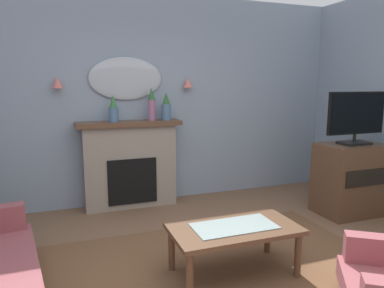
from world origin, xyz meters
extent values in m
cube|color=#8C9EB2|center=(0.00, 2.56, 1.42)|extent=(6.60, 0.10, 2.83)
cube|color=brown|center=(0.00, 0.20, 0.01)|extent=(3.20, 2.40, 0.01)
cube|color=gray|center=(-0.33, 2.35, 0.55)|extent=(1.20, 0.28, 1.10)
cube|color=black|center=(-0.33, 2.25, 0.38)|extent=(0.64, 0.12, 0.60)
cube|color=brown|center=(-0.33, 2.33, 1.13)|extent=(1.36, 0.36, 0.06)
cylinder|color=#4C7093|center=(-0.53, 2.31, 1.25)|extent=(0.12, 0.12, 0.19)
cone|color=#38753D|center=(-0.53, 2.31, 1.43)|extent=(0.10, 0.10, 0.16)
cylinder|color=#9E6084|center=(-0.03, 2.31, 1.30)|extent=(0.10, 0.10, 0.27)
cone|color=#2D6633|center=(-0.03, 2.31, 1.51)|extent=(0.10, 0.10, 0.16)
cylinder|color=#4C7093|center=(0.17, 2.31, 1.27)|extent=(0.13, 0.13, 0.21)
cone|color=#2D6633|center=(0.17, 2.31, 1.45)|extent=(0.10, 0.10, 0.16)
ellipsoid|color=#B2BCC6|center=(-0.33, 2.48, 1.71)|extent=(0.96, 0.06, 0.56)
cone|color=#D17066|center=(-1.18, 2.43, 1.66)|extent=(0.14, 0.14, 0.14)
cone|color=#D17066|center=(0.52, 2.43, 1.66)|extent=(0.14, 0.14, 0.14)
cube|color=brown|center=(0.19, 0.29, 0.42)|extent=(1.10, 0.60, 0.04)
cube|color=#8C9E99|center=(0.19, 0.29, 0.44)|extent=(0.72, 0.36, 0.01)
cylinder|color=brown|center=(-0.30, 0.05, 0.20)|extent=(0.06, 0.06, 0.40)
cylinder|color=brown|center=(0.68, 0.05, 0.20)|extent=(0.06, 0.06, 0.40)
cylinder|color=brown|center=(-0.30, 0.53, 0.20)|extent=(0.06, 0.06, 0.40)
cylinder|color=brown|center=(0.68, 0.53, 0.20)|extent=(0.06, 0.06, 0.40)
cylinder|color=brown|center=(-1.57, 1.30, 0.05)|extent=(0.07, 0.07, 0.10)
cylinder|color=brown|center=(0.93, -0.23, 0.05)|extent=(0.06, 0.06, 0.10)
cube|color=brown|center=(2.25, 1.13, 0.45)|extent=(0.80, 0.56, 0.90)
cube|color=black|center=(2.25, 0.84, 0.54)|extent=(0.68, 0.02, 0.20)
cube|color=black|center=(2.25, 1.11, 0.92)|extent=(0.36, 0.24, 0.03)
cylinder|color=black|center=(2.25, 1.11, 0.98)|extent=(0.04, 0.04, 0.10)
cube|color=black|center=(2.25, 1.11, 1.29)|extent=(0.84, 0.04, 0.52)
cube|color=black|center=(2.25, 1.09, 1.29)|extent=(0.80, 0.01, 0.48)
camera|label=1|loc=(-1.14, -2.31, 1.66)|focal=33.41mm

